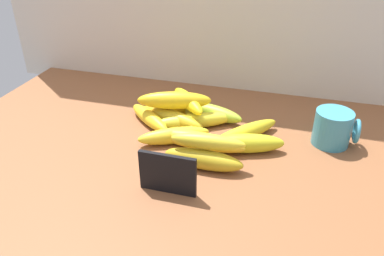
{
  "coord_description": "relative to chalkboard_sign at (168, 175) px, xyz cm",
  "views": [
    {
      "loc": [
        24.16,
        -65.19,
        49.76
      ],
      "look_at": [
        4.49,
        3.71,
        8.0
      ],
      "focal_mm": 35.43,
      "sensor_mm": 36.0,
      "label": 1
    }
  ],
  "objects": [
    {
      "name": "chalkboard_sign",
      "position": [
        0.0,
        0.0,
        0.0
      ],
      "size": [
        11.0,
        1.8,
        8.4
      ],
      "color": "black",
      "rests_on": "counter_top"
    },
    {
      "name": "counter_top",
      "position": [
        -4.38,
        12.3,
        -5.36
      ],
      "size": [
        110.0,
        76.0,
        3.0
      ],
      "primitive_type": "cube",
      "color": "brown",
      "rests_on": "ground"
    },
    {
      "name": "banana_10",
      "position": [
        -3.33,
        28.2,
        -2.01
      ],
      "size": [
        7.99,
        16.58,
        3.68
      ],
      "primitive_type": "ellipsoid",
      "rotation": [
        0.0,
        0.0,
        1.85
      ],
      "color": "gold",
      "rests_on": "counter_top"
    },
    {
      "name": "coffee_mug",
      "position": [
        30.19,
        26.26,
        0.18
      ],
      "size": [
        9.74,
        8.24,
        8.08
      ],
      "color": "teal",
      "rests_on": "counter_top"
    },
    {
      "name": "banana_6",
      "position": [
        -1.72,
        24.67,
        -1.97
      ],
      "size": [
        19.9,
        12.74,
        3.77
      ],
      "primitive_type": "ellipsoid",
      "rotation": [
        0.0,
        0.0,
        0.48
      ],
      "color": "yellow",
      "rests_on": "counter_top"
    },
    {
      "name": "banana_1",
      "position": [
        -12.86,
        23.21,
        -2.08
      ],
      "size": [
        14.69,
        12.87,
        3.55
      ],
      "primitive_type": "ellipsoid",
      "rotation": [
        0.0,
        0.0,
        2.46
      ],
      "color": "yellow",
      "rests_on": "counter_top"
    },
    {
      "name": "banana_11",
      "position": [
        -7.12,
        25.62,
        2.4
      ],
      "size": [
        18.52,
        8.88,
        4.32
      ],
      "primitive_type": "ellipsoid",
      "rotation": [
        0.0,
        0.0,
        3.41
      ],
      "color": "gold",
      "rests_on": "banana_5"
    },
    {
      "name": "banana_5",
      "position": [
        -7.55,
        24.29,
        -1.81
      ],
      "size": [
        18.63,
        9.45,
        4.1
      ],
      "primitive_type": "ellipsoid",
      "rotation": [
        0.0,
        0.0,
        2.83
      ],
      "color": "gold",
      "rests_on": "counter_top"
    },
    {
      "name": "banana_3",
      "position": [
        1.66,
        30.01,
        -1.9
      ],
      "size": [
        16.41,
        7.9,
        3.91
      ],
      "primitive_type": "ellipsoid",
      "rotation": [
        0.0,
        0.0,
        6.02
      ],
      "color": "#9BB82E",
      "rests_on": "counter_top"
    },
    {
      "name": "banana_12",
      "position": [
        -3.94,
        28.02,
        1.54
      ],
      "size": [
        12.44,
        13.65,
        3.42
      ],
      "primitive_type": "ellipsoid",
      "rotation": [
        0.0,
        0.0,
        2.28
      ],
      "color": "yellow",
      "rests_on": "banana_10"
    },
    {
      "name": "banana_9",
      "position": [
        10.86,
        22.54,
        -2.06
      ],
      "size": [
        15.35,
        17.08,
        3.6
      ],
      "primitive_type": "ellipsoid",
      "rotation": [
        0.0,
        0.0,
        0.86
      ],
      "color": "gold",
      "rests_on": "counter_top"
    },
    {
      "name": "banana_0",
      "position": [
        -4.32,
        16.72,
        -1.98
      ],
      "size": [
        16.27,
        11.3,
        3.76
      ],
      "primitive_type": "ellipsoid",
      "rotation": [
        0.0,
        0.0,
        3.65
      ],
      "color": "yellow",
      "rests_on": "counter_top"
    },
    {
      "name": "banana_7",
      "position": [
        4.48,
        9.13,
        -1.77
      ],
      "size": [
        16.81,
        4.54,
        4.18
      ],
      "primitive_type": "ellipsoid",
      "rotation": [
        0.0,
        0.0,
        6.26
      ],
      "color": "gold",
      "rests_on": "counter_top"
    },
    {
      "name": "banana_4",
      "position": [
        11.93,
        17.53,
        -1.7
      ],
      "size": [
        17.45,
        8.89,
        4.31
      ],
      "primitive_type": "ellipsoid",
      "rotation": [
        0.0,
        0.0,
        3.43
      ],
      "color": "gold",
      "rests_on": "counter_top"
    },
    {
      "name": "banana_13",
      "position": [
        5.06,
        10.35,
        1.94
      ],
      "size": [
        15.52,
        4.38,
        3.22
      ],
      "primitive_type": "ellipsoid",
      "rotation": [
        0.0,
        0.0,
        6.36
      ],
      "color": "yellow",
      "rests_on": "banana_7"
    },
    {
      "name": "banana_8",
      "position": [
        1.85,
        15.99,
        -1.84
      ],
      "size": [
        21.02,
        5.08,
        4.04
      ],
      "primitive_type": "ellipsoid",
      "rotation": [
        0.0,
        0.0,
        6.23
      ],
      "color": "yellow",
      "rests_on": "counter_top"
    },
    {
      "name": "banana_2",
      "position": [
        -7.23,
        29.83,
        -1.92
      ],
      "size": [
        16.71,
        10.97,
        3.87
      ],
      "primitive_type": "ellipsoid",
      "rotation": [
        0.0,
        0.0,
        3.61
      ],
      "color": "yellow",
      "rests_on": "counter_top"
    }
  ]
}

